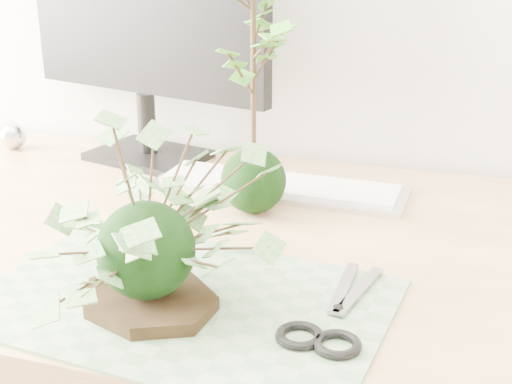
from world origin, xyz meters
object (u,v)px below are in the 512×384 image
at_px(ivy_kokedama, 143,207).
at_px(monitor, 143,18).
at_px(keyboard, 279,186).
at_px(maple_kokedama, 253,18).
at_px(desk, 291,298).

bearing_deg(ivy_kokedama, monitor, 115.53).
bearing_deg(ivy_kokedama, keyboard, 85.30).
bearing_deg(maple_kokedama, keyboard, 82.85).
xyz_separation_m(desk, monitor, (-0.34, 0.27, 0.34)).
xyz_separation_m(desk, keyboard, (-0.07, 0.18, 0.10)).
bearing_deg(ivy_kokedama, desk, 65.41).
relative_size(ivy_kokedama, maple_kokedama, 0.88).
xyz_separation_m(desk, ivy_kokedama, (-0.10, -0.22, 0.21)).
bearing_deg(keyboard, desk, -67.31).
height_order(desk, monitor, monitor).
height_order(maple_kokedama, monitor, monitor).
distance_m(desk, maple_kokedama, 0.39).
relative_size(desk, maple_kokedama, 3.98).
xyz_separation_m(maple_kokedama, monitor, (-0.26, 0.19, -0.03)).
xyz_separation_m(keyboard, monitor, (-0.27, 0.09, 0.24)).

